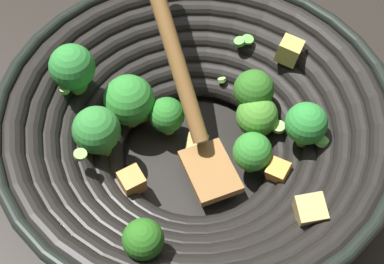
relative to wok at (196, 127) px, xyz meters
name	(u,v)px	position (x,y,z in m)	size (l,w,h in m)	color
ground_plane	(196,161)	(0.00, 0.00, -0.07)	(4.00, 4.00, 0.00)	#28231E
wok	(196,127)	(0.00, 0.00, 0.00)	(0.43, 0.46, 0.25)	black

